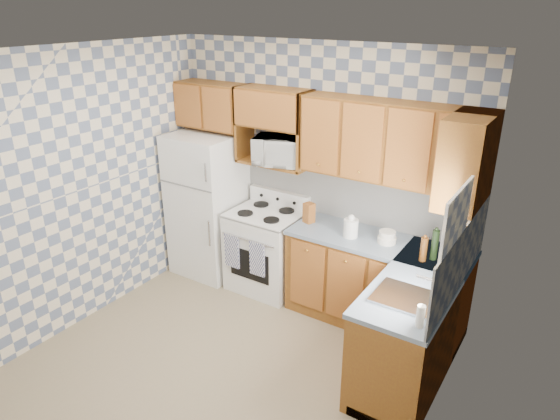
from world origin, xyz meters
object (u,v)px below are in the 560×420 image
object	(u,v)px
refrigerator	(208,205)
electric_kettle	(351,228)
microwave	(280,151)
stove_body	(266,251)

from	to	relation	value
refrigerator	electric_kettle	size ratio (longest dim) A/B	9.33
refrigerator	microwave	distance (m)	1.19
electric_kettle	microwave	bearing A→B (deg)	168.94
stove_body	microwave	distance (m)	1.16
stove_body	electric_kettle	size ratio (longest dim) A/B	5.00
refrigerator	microwave	size ratio (longest dim) A/B	3.16
stove_body	microwave	world-z (taller)	microwave
refrigerator	microwave	xyz separation A→B (m)	(0.90, 0.15, 0.76)
microwave	electric_kettle	xyz separation A→B (m)	(0.93, -0.18, -0.59)
refrigerator	electric_kettle	bearing A→B (deg)	-0.91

